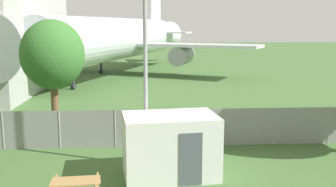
# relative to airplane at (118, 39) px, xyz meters

# --- Properties ---
(perimeter_fence) EXTENTS (56.07, 0.07, 1.78)m
(perimeter_fence) POSITION_rel_airplane_xyz_m (1.44, -26.49, -3.21)
(perimeter_fence) COLOR gray
(perimeter_fence) RESTS_ON ground
(airplane) EXTENTS (30.53, 38.80, 13.19)m
(airplane) POSITION_rel_airplane_xyz_m (0.00, 0.00, 0.00)
(airplane) COLOR silver
(airplane) RESTS_ON ground
(portable_cabin) EXTENTS (3.67, 2.60, 2.35)m
(portable_cabin) POSITION_rel_airplane_xyz_m (3.76, -30.15, -2.92)
(portable_cabin) COLOR silver
(portable_cabin) RESTS_ON ground
(tree_behind_benches) EXTENTS (3.42, 3.42, 5.95)m
(tree_behind_benches) POSITION_rel_airplane_xyz_m (-2.09, -22.74, -0.06)
(tree_behind_benches) COLOR brown
(tree_behind_benches) RESTS_ON ground
(light_mast) EXTENTS (0.44, 0.44, 8.33)m
(light_mast) POSITION_rel_airplane_xyz_m (2.87, -28.99, 0.94)
(light_mast) COLOR #99999E
(light_mast) RESTS_ON ground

